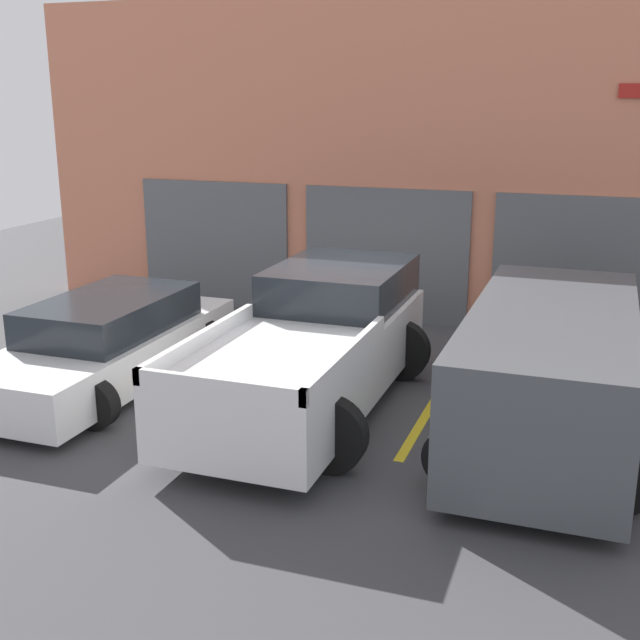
# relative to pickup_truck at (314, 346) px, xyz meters

# --- Properties ---
(ground_plane) EXTENTS (28.00, 28.00, 0.00)m
(ground_plane) POSITION_rel_pickup_truck_xyz_m (0.00, 1.36, -0.81)
(ground_plane) COLOR #3D3D3F
(shophouse_building) EXTENTS (14.31, 0.68, 5.70)m
(shophouse_building) POSITION_rel_pickup_truck_xyz_m (-0.01, 4.65, 1.98)
(shophouse_building) COLOR #D17A5B
(shophouse_building) RESTS_ON ground
(pickup_truck) EXTENTS (2.55, 5.12, 1.68)m
(pickup_truck) POSITION_rel_pickup_truck_xyz_m (0.00, 0.00, 0.00)
(pickup_truck) COLOR white
(pickup_truck) RESTS_ON ground
(sedan_white) EXTENTS (2.13, 4.65, 1.26)m
(sedan_white) POSITION_rel_pickup_truck_xyz_m (-3.02, -0.23, -0.22)
(sedan_white) COLOR white
(sedan_white) RESTS_ON ground
(sedan_side) EXTENTS (2.30, 4.75, 1.64)m
(sedan_side) POSITION_rel_pickup_truck_xyz_m (3.02, -0.25, 0.08)
(sedan_side) COLOR #474C51
(sedan_side) RESTS_ON ground
(parking_stripe_far_left) EXTENTS (0.12, 2.20, 0.01)m
(parking_stripe_far_left) POSITION_rel_pickup_truck_xyz_m (-4.52, -0.26, -0.81)
(parking_stripe_far_left) COLOR gold
(parking_stripe_far_left) RESTS_ON ground
(parking_stripe_left) EXTENTS (0.12, 2.20, 0.01)m
(parking_stripe_left) POSITION_rel_pickup_truck_xyz_m (-1.51, -0.26, -0.81)
(parking_stripe_left) COLOR gold
(parking_stripe_left) RESTS_ON ground
(parking_stripe_centre) EXTENTS (0.12, 2.20, 0.01)m
(parking_stripe_centre) POSITION_rel_pickup_truck_xyz_m (1.51, -0.26, -0.81)
(parking_stripe_centre) COLOR gold
(parking_stripe_centre) RESTS_ON ground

